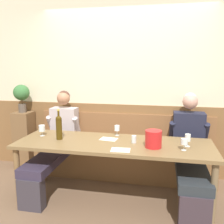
{
  "coord_description": "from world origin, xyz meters",
  "views": [
    {
      "loc": [
        0.57,
        -2.71,
        1.67
      ],
      "look_at": [
        -0.08,
        0.45,
        1.07
      ],
      "focal_mm": 40.3,
      "sensor_mm": 36.0,
      "label": 1
    }
  ],
  "objects": [
    {
      "name": "person_left_seat",
      "position": [
        -0.9,
        0.47,
        0.62
      ],
      "size": [
        0.49,
        1.24,
        1.29
      ],
      "color": "#353139",
      "rests_on": "ground"
    },
    {
      "name": "ice_bucket",
      "position": [
        0.48,
        0.05,
        0.85
      ],
      "size": [
        0.19,
        0.19,
        0.2
      ],
      "primitive_type": "cylinder",
      "color": "red",
      "rests_on": "dining_table"
    },
    {
      "name": "person_right_seat",
      "position": [
        0.93,
        0.48,
        0.63
      ],
      "size": [
        0.53,
        1.25,
        1.3
      ],
      "color": "#372C35",
      "rests_on": "ground"
    },
    {
      "name": "dining_table",
      "position": [
        0.0,
        0.14,
        0.67
      ],
      "size": [
        2.35,
        0.79,
        0.75
      ],
      "color": "brown",
      "rests_on": "ground"
    },
    {
      "name": "wine_bottle_green_tall",
      "position": [
        -0.69,
        0.13,
        0.92
      ],
      "size": [
        0.08,
        0.08,
        0.38
      ],
      "color": "#42300B",
      "rests_on": "dining_table"
    },
    {
      "name": "potted_plant",
      "position": [
        -1.63,
        0.86,
        1.21
      ],
      "size": [
        0.25,
        0.25,
        0.44
      ],
      "color": "brown",
      "rests_on": "corner_pedestal"
    },
    {
      "name": "wine_glass_center_front",
      "position": [
        0.86,
        0.16,
        0.85
      ],
      "size": [
        0.06,
        0.06,
        0.14
      ],
      "color": "silver",
      "rests_on": "dining_table"
    },
    {
      "name": "room_wall_back",
      "position": [
        0.0,
        1.09,
        1.4
      ],
      "size": [
        6.8,
        0.08,
        2.8
      ],
      "primitive_type": "cube",
      "color": "beige",
      "rests_on": "ground"
    },
    {
      "name": "corner_pedestal",
      "position": [
        -1.63,
        0.86,
        0.46
      ],
      "size": [
        0.28,
        0.28,
        0.93
      ],
      "primitive_type": "cube",
      "color": "brown",
      "rests_on": "ground"
    },
    {
      "name": "wine_glass_right_end",
      "position": [
        0.81,
        0.01,
        0.85
      ],
      "size": [
        0.07,
        0.07,
        0.13
      ],
      "color": "silver",
      "rests_on": "dining_table"
    },
    {
      "name": "wall_bench",
      "position": [
        0.0,
        0.83,
        0.28
      ],
      "size": [
        2.65,
        0.42,
        0.94
      ],
      "color": "brown",
      "rests_on": "ground"
    },
    {
      "name": "tasting_sheet_right_guest",
      "position": [
        -0.09,
        0.26,
        0.75
      ],
      "size": [
        0.23,
        0.17,
        0.0
      ],
      "primitive_type": "cube",
      "rotation": [
        0.0,
        0.0,
        -0.12
      ],
      "color": "white",
      "rests_on": "dining_table"
    },
    {
      "name": "water_tumbler_left",
      "position": [
        0.24,
        0.17,
        0.8
      ],
      "size": [
        0.06,
        0.06,
        0.09
      ],
      "primitive_type": "cylinder",
      "color": "silver",
      "rests_on": "dining_table"
    },
    {
      "name": "water_tumbler_center",
      "position": [
        0.45,
        0.27,
        0.79
      ],
      "size": [
        0.06,
        0.06,
        0.08
      ],
      "primitive_type": "cylinder",
      "color": "silver",
      "rests_on": "dining_table"
    },
    {
      "name": "wine_glass_left_end",
      "position": [
        -0.98,
        0.23,
        0.85
      ],
      "size": [
        0.08,
        0.08,
        0.14
      ],
      "color": "silver",
      "rests_on": "dining_table"
    },
    {
      "name": "ground_plane",
      "position": [
        0.0,
        0.0,
        -0.01
      ],
      "size": [
        6.8,
        6.8,
        0.02
      ],
      "primitive_type": "cube",
      "color": "brown",
      "rests_on": "ground"
    },
    {
      "name": "wood_wainscot_panel",
      "position": [
        0.0,
        1.04,
        0.54
      ],
      "size": [
        6.8,
        0.03,
        1.07
      ],
      "primitive_type": "cube",
      "color": "brown",
      "rests_on": "ground"
    },
    {
      "name": "wine_glass_mid_left",
      "position": [
        -0.01,
        0.44,
        0.85
      ],
      "size": [
        0.07,
        0.07,
        0.14
      ],
      "color": "silver",
      "rests_on": "dining_table"
    },
    {
      "name": "tasting_sheet_left_guest",
      "position": [
        0.13,
        -0.12,
        0.75
      ],
      "size": [
        0.22,
        0.16,
        0.0
      ],
      "primitive_type": "cube",
      "rotation": [
        0.0,
        0.0,
        0.06
      ],
      "color": "white",
      "rests_on": "dining_table"
    }
  ]
}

